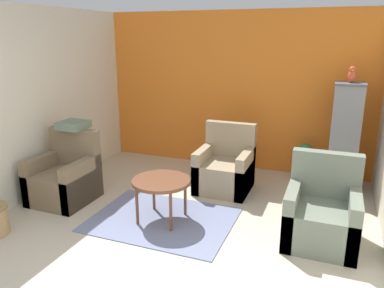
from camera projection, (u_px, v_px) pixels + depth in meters
name	position (u px, v px, depth m)	size (l,w,h in m)	color
wall_back_accent	(234.00, 91.00, 6.14)	(4.52, 0.06, 2.54)	orange
wall_left	(43.00, 101.00, 5.20)	(0.06, 3.77, 2.54)	beige
area_rug	(162.00, 219.00, 4.54)	(1.69, 1.26, 0.01)	slate
coffee_table	(161.00, 184.00, 4.41)	(0.70, 0.70, 0.53)	brown
armchair_left	(65.00, 179.00, 5.03)	(0.74, 0.75, 0.94)	#7A664C
armchair_right	(322.00, 216.00, 4.00)	(0.74, 0.75, 0.94)	slate
armchair_middle	(225.00, 169.00, 5.39)	(0.74, 0.75, 0.94)	#9E896B
birdcage	(344.00, 141.00, 5.24)	(0.56, 0.56, 1.55)	#555559
parrot	(352.00, 75.00, 4.99)	(0.10, 0.18, 0.22)	#D14C2D
potted_plant	(304.00, 160.00, 5.67)	(0.26, 0.24, 0.60)	brown
throw_pillow	(73.00, 125.00, 5.07)	(0.36, 0.36, 0.10)	slate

